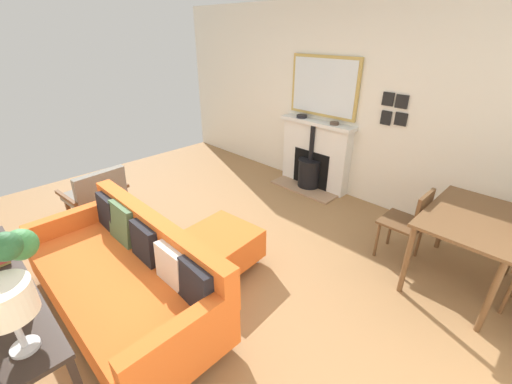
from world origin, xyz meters
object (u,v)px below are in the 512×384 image
Objects in this scene: ottoman at (222,245)px; mantel_bowl_near at (302,116)px; fireplace at (314,159)px; mantel_bowl_far at (334,123)px; table_lamp_far_end at (5,303)px; armchair_accent at (97,193)px; dining_chair_near_fireplace at (411,220)px; dining_table at (472,226)px; sofa at (127,276)px; console_table at (5,297)px.

mantel_bowl_near is at bearing -160.70° from ottoman.
fireplace is at bearing 88.52° from mantel_bowl_near.
mantel_bowl_far is 4.08m from table_lamp_far_end.
armchair_accent is 3.61m from dining_chair_near_fireplace.
ottoman is at bearing -163.05° from table_lamp_far_end.
dining_chair_near_fireplace reaches higher than dining_table.
fireplace is at bearing -88.58° from mantel_bowl_far.
sofa is at bearing 11.75° from mantel_bowl_near.
sofa is 3.09m from dining_table.
sofa is 1.25m from table_lamp_far_end.
mantel_bowl_near reaches higher than ottoman.
mantel_bowl_near is 1.26× the size of mantel_bowl_far.
table_lamp_far_end reaches higher than ottoman.
dining_table is at bearing 157.91° from table_lamp_far_end.
ottoman is 0.40× the size of console_table.
ottoman is 1.79m from console_table.
mantel_bowl_far reaches higher than fireplace.
armchair_accent is at bearing -22.99° from fireplace.
mantel_bowl_far is 0.07× the size of console_table.
dining_chair_near_fireplace reaches higher than ottoman.
dining_table is at bearing 140.80° from sofa.
mantel_bowl_near reaches higher than dining_chair_near_fireplace.
dining_chair_near_fireplace is at bearing 155.84° from console_table.
mantel_bowl_near is at bearing -107.63° from dining_table.
dining_table reaches higher than ottoman.
ottoman is 2.35m from dining_table.
mantel_bowl_far reaches higher than armchair_accent.
dining_chair_near_fireplace is at bearing -89.98° from dining_table.
armchair_accent is 2.61m from table_lamp_far_end.
ottoman is (2.26, 0.22, -0.82)m from mantel_bowl_far.
fireplace is 1.10× the size of dining_table.
mantel_bowl_near is 3.03m from armchair_accent.
sofa is at bearing -30.91° from dining_chair_near_fireplace.
sofa is 4.92× the size of table_lamp_far_end.
dining_chair_near_fireplace is (0.83, 2.10, -0.57)m from mantel_bowl_near.
sofa reaches higher than ottoman.
console_table is at bearing -90.00° from table_lamp_far_end.
fireplace reaches higher than armchair_accent.
armchair_accent is at bearing -71.79° from ottoman.
mantel_bowl_near is 0.19× the size of dining_chair_near_fireplace.
mantel_bowl_near reaches higher than armchair_accent.
ottoman is 0.85× the size of dining_chair_near_fireplace.
fireplace is 2.48m from dining_table.
dining_chair_near_fireplace is (-2.38, 1.43, 0.14)m from sofa.
console_table is 2.10× the size of dining_chair_near_fireplace.
ottoman is 1.81m from armchair_accent.
ottoman is 0.65× the size of dining_table.
dining_chair_near_fireplace reaches higher than armchair_accent.
fireplace is 4.02m from console_table.
mantel_bowl_near reaches higher than console_table.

